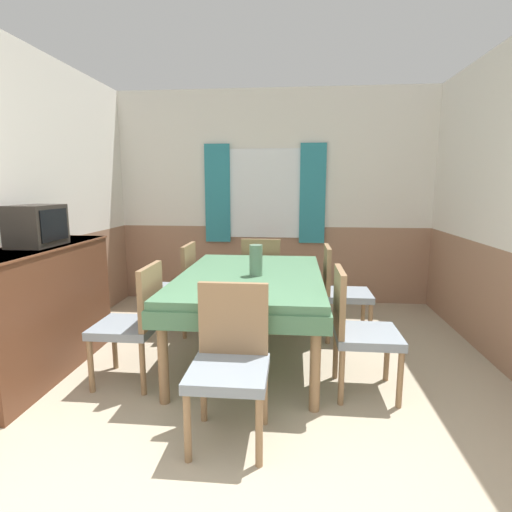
{
  "coord_description": "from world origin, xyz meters",
  "views": [
    {
      "loc": [
        0.27,
        -0.95,
        1.45
      ],
      "look_at": [
        -0.04,
        2.29,
        0.88
      ],
      "focal_mm": 28.0,
      "sensor_mm": 36.0,
      "label": 1
    }
  ],
  "objects_px": {
    "chair_head_near": "(230,358)",
    "sideboard": "(38,310)",
    "dining_table": "(251,285)",
    "chair_left_near": "(135,320)",
    "chair_head_window": "(262,274)",
    "chair_right_near": "(357,327)",
    "chair_right_far": "(340,289)",
    "tv": "(37,226)",
    "vase": "(256,260)",
    "chair_left_far": "(176,285)"
  },
  "relations": [
    {
      "from": "chair_right_far",
      "to": "chair_right_near",
      "type": "relative_size",
      "value": 1.0
    },
    {
      "from": "dining_table",
      "to": "chair_head_near",
      "type": "xyz_separation_m",
      "value": [
        -0.0,
        -1.11,
        -0.15
      ]
    },
    {
      "from": "chair_head_near",
      "to": "chair_left_far",
      "type": "height_order",
      "value": "same"
    },
    {
      "from": "chair_left_near",
      "to": "chair_right_near",
      "type": "xyz_separation_m",
      "value": [
        1.61,
        0.0,
        0.0
      ]
    },
    {
      "from": "chair_right_near",
      "to": "chair_head_near",
      "type": "bearing_deg",
      "value": -54.17
    },
    {
      "from": "chair_head_near",
      "to": "tv",
      "type": "relative_size",
      "value": 2.2
    },
    {
      "from": "chair_left_near",
      "to": "tv",
      "type": "bearing_deg",
      "value": 80.62
    },
    {
      "from": "chair_left_near",
      "to": "chair_right_near",
      "type": "bearing_deg",
      "value": -90.0
    },
    {
      "from": "chair_left_far",
      "to": "tv",
      "type": "height_order",
      "value": "tv"
    },
    {
      "from": "chair_head_window",
      "to": "vase",
      "type": "height_order",
      "value": "vase"
    },
    {
      "from": "chair_head_near",
      "to": "vase",
      "type": "height_order",
      "value": "vase"
    },
    {
      "from": "chair_right_far",
      "to": "chair_left_near",
      "type": "bearing_deg",
      "value": -56.57
    },
    {
      "from": "chair_left_far",
      "to": "chair_head_near",
      "type": "bearing_deg",
      "value": -153.91
    },
    {
      "from": "chair_right_far",
      "to": "chair_right_near",
      "type": "height_order",
      "value": "same"
    },
    {
      "from": "chair_right_near",
      "to": "chair_right_far",
      "type": "bearing_deg",
      "value": -180.0
    },
    {
      "from": "chair_left_far",
      "to": "sideboard",
      "type": "bearing_deg",
      "value": 141.57
    },
    {
      "from": "sideboard",
      "to": "tv",
      "type": "relative_size",
      "value": 3.63
    },
    {
      "from": "chair_head_near",
      "to": "tv",
      "type": "xyz_separation_m",
      "value": [
        -1.59,
        0.71,
        0.68
      ]
    },
    {
      "from": "chair_head_near",
      "to": "chair_left_near",
      "type": "height_order",
      "value": "same"
    },
    {
      "from": "chair_left_near",
      "to": "chair_head_window",
      "type": "distance_m",
      "value": 1.83
    },
    {
      "from": "chair_head_near",
      "to": "sideboard",
      "type": "distance_m",
      "value": 1.72
    },
    {
      "from": "chair_left_far",
      "to": "chair_head_window",
      "type": "relative_size",
      "value": 1.0
    },
    {
      "from": "vase",
      "to": "chair_right_far",
      "type": "bearing_deg",
      "value": 38.49
    },
    {
      "from": "chair_right_near",
      "to": "vase",
      "type": "height_order",
      "value": "vase"
    },
    {
      "from": "dining_table",
      "to": "chair_head_near",
      "type": "relative_size",
      "value": 2.03
    },
    {
      "from": "chair_head_near",
      "to": "chair_left_near",
      "type": "distance_m",
      "value": 0.99
    },
    {
      "from": "dining_table",
      "to": "chair_head_near",
      "type": "height_order",
      "value": "chair_head_near"
    },
    {
      "from": "chair_head_window",
      "to": "chair_right_near",
      "type": "bearing_deg",
      "value": -63.91
    },
    {
      "from": "chair_left_near",
      "to": "vase",
      "type": "distance_m",
      "value": 1.04
    },
    {
      "from": "tv",
      "to": "chair_head_near",
      "type": "bearing_deg",
      "value": -24.13
    },
    {
      "from": "chair_left_near",
      "to": "sideboard",
      "type": "xyz_separation_m",
      "value": [
        -0.79,
        0.07,
        0.03
      ]
    },
    {
      "from": "chair_head_near",
      "to": "sideboard",
      "type": "relative_size",
      "value": 0.6
    },
    {
      "from": "sideboard",
      "to": "vase",
      "type": "xyz_separation_m",
      "value": [
        1.65,
        0.4,
        0.35
      ]
    },
    {
      "from": "sideboard",
      "to": "tv",
      "type": "distance_m",
      "value": 0.65
    },
    {
      "from": "dining_table",
      "to": "chair_left_near",
      "type": "height_order",
      "value": "chair_left_near"
    },
    {
      "from": "dining_table",
      "to": "chair_head_window",
      "type": "bearing_deg",
      "value": 90.0
    },
    {
      "from": "chair_right_far",
      "to": "chair_right_near",
      "type": "bearing_deg",
      "value": 0.0
    },
    {
      "from": "tv",
      "to": "vase",
      "type": "height_order",
      "value": "tv"
    },
    {
      "from": "chair_right_near",
      "to": "sideboard",
      "type": "relative_size",
      "value": 0.6
    },
    {
      "from": "chair_head_near",
      "to": "chair_right_far",
      "type": "relative_size",
      "value": 1.0
    },
    {
      "from": "chair_left_far",
      "to": "chair_right_near",
      "type": "bearing_deg",
      "value": -123.43
    },
    {
      "from": "tv",
      "to": "vase",
      "type": "distance_m",
      "value": 1.7
    },
    {
      "from": "chair_head_near",
      "to": "chair_left_far",
      "type": "bearing_deg",
      "value": -63.91
    },
    {
      "from": "chair_right_far",
      "to": "chair_head_window",
      "type": "distance_m",
      "value": 0.99
    },
    {
      "from": "chair_left_near",
      "to": "chair_right_near",
      "type": "height_order",
      "value": "same"
    },
    {
      "from": "chair_right_far",
      "to": "chair_head_near",
      "type": "bearing_deg",
      "value": -26.09
    },
    {
      "from": "chair_right_far",
      "to": "sideboard",
      "type": "height_order",
      "value": "sideboard"
    },
    {
      "from": "dining_table",
      "to": "chair_head_near",
      "type": "bearing_deg",
      "value": -90.0
    },
    {
      "from": "chair_right_far",
      "to": "chair_right_near",
      "type": "xyz_separation_m",
      "value": [
        0.0,
        -1.06,
        0.0
      ]
    },
    {
      "from": "chair_left_near",
      "to": "tv",
      "type": "xyz_separation_m",
      "value": [
        -0.78,
        0.13,
        0.68
      ]
    }
  ]
}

